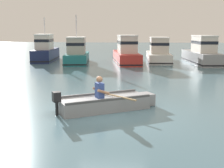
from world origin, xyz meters
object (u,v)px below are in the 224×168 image
moored_boat_navy (45,51)px  rowboat_with_person (106,102)px  moored_boat_teal (77,54)px  moored_boat_red (126,53)px  moored_boat_white (159,53)px  moored_boat_grey (202,53)px

moored_boat_navy → rowboat_with_person: bearing=-65.8°
moored_boat_teal → moored_boat_red: (4.10, 0.82, 0.05)m
rowboat_with_person → moored_boat_white: bearing=80.0°
moored_boat_navy → moored_boat_teal: bearing=-28.6°
moored_boat_navy → moored_boat_teal: 3.69m
rowboat_with_person → moored_boat_teal: (-3.99, 14.34, 0.56)m
rowboat_with_person → moored_boat_teal: moored_boat_teal is taller
moored_boat_navy → moored_boat_red: size_ratio=0.80×
moored_boat_navy → moored_boat_red: 7.40m
rowboat_with_person → moored_boat_grey: (6.39, 15.28, 0.61)m
moored_boat_teal → moored_boat_grey: 10.42m
moored_boat_red → moored_boat_grey: (6.28, 0.12, -0.00)m
moored_boat_red → moored_boat_grey: bearing=1.1°
rowboat_with_person → moored_boat_teal: bearing=105.5°
moored_boat_teal → moored_boat_red: size_ratio=0.75×
rowboat_with_person → moored_boat_navy: bearing=114.2°
rowboat_with_person → moored_boat_grey: bearing=67.3°
rowboat_with_person → moored_boat_white: size_ratio=0.57×
moored_boat_navy → moored_boat_grey: bearing=-3.5°
moored_boat_white → moored_boat_navy: bearing=-178.1°
rowboat_with_person → moored_boat_grey: moored_boat_grey is taller
moored_boat_teal → moored_boat_red: 4.18m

